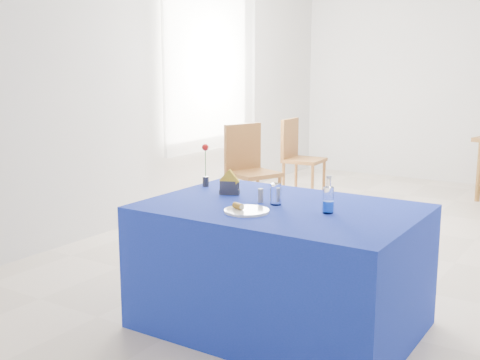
% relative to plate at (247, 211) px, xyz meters
% --- Properties ---
extents(floor, '(7.00, 7.00, 0.00)m').
position_rel_plate_xyz_m(floor, '(0.16, 2.05, -0.77)').
color(floor, beige).
rests_on(floor, ground).
extents(room_shell, '(7.00, 7.00, 7.00)m').
position_rel_plate_xyz_m(room_shell, '(0.16, 2.05, 0.98)').
color(room_shell, silver).
rests_on(room_shell, ground).
extents(window_pane, '(0.04, 1.50, 1.60)m').
position_rel_plate_xyz_m(window_pane, '(-2.31, 2.85, 0.78)').
color(window_pane, white).
rests_on(window_pane, room_shell).
extents(curtain, '(0.04, 1.75, 1.85)m').
position_rel_plate_xyz_m(curtain, '(-2.24, 2.85, 0.78)').
color(curtain, white).
rests_on(curtain, room_shell).
extents(plate, '(0.26, 0.26, 0.01)m').
position_rel_plate_xyz_m(plate, '(0.00, 0.00, 0.00)').
color(plate, white).
rests_on(plate, blue_table).
extents(drinking_glass, '(0.06, 0.06, 0.13)m').
position_rel_plate_xyz_m(drinking_glass, '(0.05, 0.25, 0.06)').
color(drinking_glass, white).
rests_on(drinking_glass, blue_table).
extents(salt_shaker, '(0.03, 0.03, 0.08)m').
position_rel_plate_xyz_m(salt_shaker, '(-0.06, 0.26, 0.04)').
color(salt_shaker, gray).
rests_on(salt_shaker, blue_table).
extents(pepper_shaker, '(0.03, 0.03, 0.08)m').
position_rel_plate_xyz_m(pepper_shaker, '(-0.02, 0.33, 0.04)').
color(pepper_shaker, slate).
rests_on(pepper_shaker, blue_table).
extents(blue_table, '(1.60, 1.10, 0.76)m').
position_rel_plate_xyz_m(blue_table, '(0.09, 0.24, -0.39)').
color(blue_table, '#102896').
rests_on(blue_table, floor).
extents(water_bottle, '(0.06, 0.06, 0.21)m').
position_rel_plate_xyz_m(water_bottle, '(0.40, 0.23, 0.06)').
color(water_bottle, white).
rests_on(water_bottle, blue_table).
extents(napkin_holder, '(0.15, 0.10, 0.16)m').
position_rel_plate_xyz_m(napkin_holder, '(-0.35, 0.34, 0.04)').
color(napkin_holder, '#37373C').
rests_on(napkin_holder, blue_table).
extents(rose_vase, '(0.05, 0.05, 0.30)m').
position_rel_plate_xyz_m(rose_vase, '(-0.63, 0.47, 0.13)').
color(rose_vase, '#28292E').
rests_on(rose_vase, blue_table).
extents(chair_win_a, '(0.58, 0.58, 0.98)m').
position_rel_plate_xyz_m(chair_win_a, '(-1.46, 2.37, -0.20)').
color(chair_win_a, brown).
rests_on(chair_win_a, floor).
extents(chair_win_b, '(0.45, 0.45, 0.95)m').
position_rel_plate_xyz_m(chair_win_b, '(-1.47, 3.49, -0.22)').
color(chair_win_b, brown).
rests_on(chair_win_b, floor).
extents(banana_pieces, '(0.08, 0.06, 0.04)m').
position_rel_plate_xyz_m(banana_pieces, '(-0.05, -0.02, 0.03)').
color(banana_pieces, gold).
rests_on(banana_pieces, plate).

